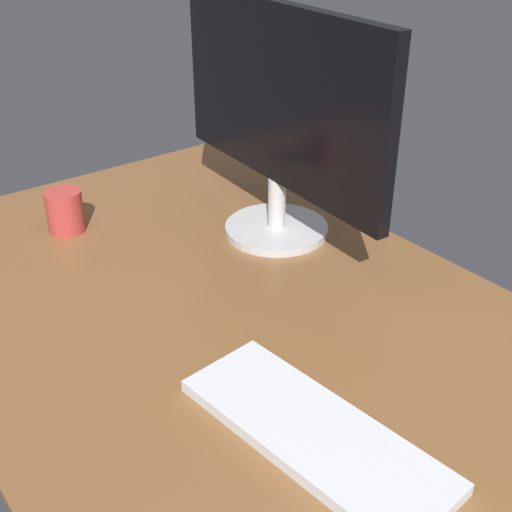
{
  "coord_description": "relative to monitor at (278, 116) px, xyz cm",
  "views": [
    {
      "loc": [
        71.71,
        -51.09,
        64.54
      ],
      "look_at": [
        -6.33,
        8.45,
        8.0
      ],
      "focal_mm": 47.09,
      "sensor_mm": 36.0,
      "label": 1
    }
  ],
  "objects": [
    {
      "name": "desk",
      "position": [
        19.69,
        -23.74,
        -24.87
      ],
      "size": [
        140.0,
        84.0,
        2.0
      ],
      "primitive_type": "cube",
      "color": "brown",
      "rests_on": "ground"
    },
    {
      "name": "monitor",
      "position": [
        0.0,
        0.0,
        0.0
      ],
      "size": [
        57.88,
        20.38,
        43.69
      ],
      "rotation": [
        0.0,
        0.0,
        -0.06
      ],
      "color": "silver",
      "rests_on": "desk"
    },
    {
      "name": "keyboard",
      "position": [
        46.41,
        -31.28,
        -22.99
      ],
      "size": [
        38.34,
        17.18,
        1.76
      ],
      "primitive_type": "cube",
      "rotation": [
        0.0,
        0.0,
        0.1
      ],
      "color": "silver",
      "rests_on": "desk"
    },
    {
      "name": "coffee_mug",
      "position": [
        -26.06,
        -32.65,
        -19.66
      ],
      "size": [
        7.22,
        7.22,
        8.42
      ],
      "primitive_type": "cylinder",
      "color": "#B23833",
      "rests_on": "desk"
    }
  ]
}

